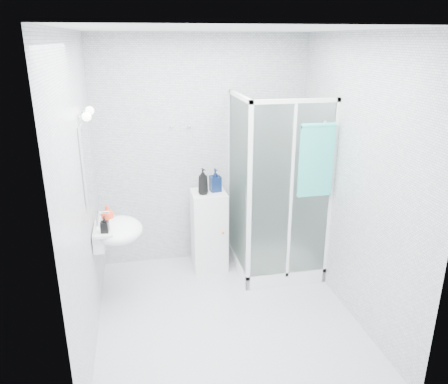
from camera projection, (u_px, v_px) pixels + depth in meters
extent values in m
cube|color=silver|center=(226.00, 189.00, 3.77)|extent=(2.40, 2.60, 2.60)
cube|color=silver|center=(226.00, 316.00, 4.21)|extent=(2.40, 2.60, 0.01)
cube|color=white|center=(227.00, 30.00, 3.34)|extent=(2.40, 2.60, 0.01)
cube|color=white|center=(274.00, 262.00, 5.11)|extent=(0.90, 0.90, 0.12)
cube|color=white|center=(240.00, 96.00, 4.39)|extent=(0.04, 0.90, 0.04)
cube|color=white|center=(296.00, 101.00, 4.08)|extent=(0.90, 0.04, 0.04)
cube|color=white|center=(249.00, 202.00, 4.32)|extent=(0.04, 0.04, 2.00)
cube|color=white|center=(238.00, 185.00, 4.71)|extent=(0.02, 0.82, 1.84)
cube|color=white|center=(291.00, 196.00, 4.38)|extent=(0.82, 0.02, 1.84)
cube|color=white|center=(291.00, 195.00, 4.39)|extent=(0.03, 0.04, 1.84)
cylinder|color=silver|center=(268.00, 147.00, 5.05)|extent=(0.02, 0.02, 1.00)
cylinder|color=silver|center=(270.00, 106.00, 4.86)|extent=(0.09, 0.05, 0.09)
cylinder|color=silver|center=(270.00, 171.00, 5.18)|extent=(0.12, 0.04, 0.12)
cylinder|color=silver|center=(324.00, 122.00, 4.16)|extent=(0.03, 0.05, 0.03)
cube|color=white|center=(100.00, 236.00, 4.16)|extent=(0.10, 0.40, 0.18)
ellipsoid|color=white|center=(119.00, 230.00, 4.17)|extent=(0.46, 0.56, 0.20)
cube|color=white|center=(105.00, 226.00, 4.14)|extent=(0.16, 0.50, 0.02)
cylinder|color=silver|center=(98.00, 219.00, 4.10)|extent=(0.04, 0.04, 0.16)
cylinder|color=silver|center=(103.00, 212.00, 4.08)|extent=(0.12, 0.02, 0.02)
cube|color=white|center=(87.00, 161.00, 3.90)|extent=(0.02, 0.60, 0.70)
cylinder|color=silver|center=(81.00, 117.00, 3.61)|extent=(0.05, 0.04, 0.04)
sphere|color=white|center=(86.00, 117.00, 3.62)|extent=(0.08, 0.08, 0.08)
cylinder|color=silver|center=(85.00, 111.00, 3.91)|extent=(0.05, 0.04, 0.04)
sphere|color=white|center=(90.00, 111.00, 3.92)|extent=(0.08, 0.08, 0.08)
cylinder|color=silver|center=(171.00, 127.00, 4.77)|extent=(0.02, 0.04, 0.02)
sphere|color=silver|center=(172.00, 127.00, 4.75)|extent=(0.03, 0.03, 0.03)
cylinder|color=silver|center=(190.00, 126.00, 4.81)|extent=(0.02, 0.04, 0.02)
sphere|color=silver|center=(190.00, 126.00, 4.79)|extent=(0.03, 0.03, 0.03)
cube|color=white|center=(209.00, 230.00, 4.99)|extent=(0.38, 0.38, 0.92)
cube|color=white|center=(212.00, 237.00, 4.82)|extent=(0.34, 0.01, 0.78)
sphere|color=orange|center=(223.00, 233.00, 4.81)|extent=(0.03, 0.03, 0.03)
cube|color=#30B6AA|center=(316.00, 161.00, 4.26)|extent=(0.34, 0.04, 0.71)
cylinder|color=#30B6AA|center=(319.00, 125.00, 4.15)|extent=(0.34, 0.05, 0.05)
imported|color=black|center=(203.00, 181.00, 4.73)|extent=(0.14, 0.14, 0.29)
imported|color=#0A1A3D|center=(215.00, 180.00, 4.83)|extent=(0.13, 0.13, 0.26)
imported|color=#F43E1C|center=(107.00, 213.00, 4.21)|extent=(0.16, 0.16, 0.16)
imported|color=black|center=(105.00, 224.00, 3.95)|extent=(0.08, 0.08, 0.15)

